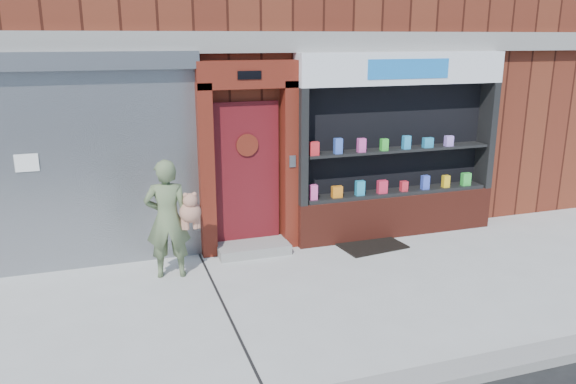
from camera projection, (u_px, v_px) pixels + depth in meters
name	position (u px, v px, depth m)	size (l,w,h in m)	color
ground	(341.00, 292.00, 7.35)	(80.00, 80.00, 0.00)	#9E9E99
curb	(432.00, 379.00, 5.37)	(60.00, 0.30, 0.12)	gray
shutter_bay	(89.00, 150.00, 7.75)	(3.10, 0.30, 3.04)	gray
red_door_bay	(249.00, 158.00, 8.44)	(1.52, 0.58, 2.90)	#5C190F
pharmacy_bay	(397.00, 154.00, 9.18)	(3.50, 0.41, 3.00)	maroon
woman	(169.00, 218.00, 7.63)	(0.79, 0.49, 1.66)	#5A6A46
doormat	(371.00, 245.00, 8.96)	(1.01, 0.70, 0.03)	black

